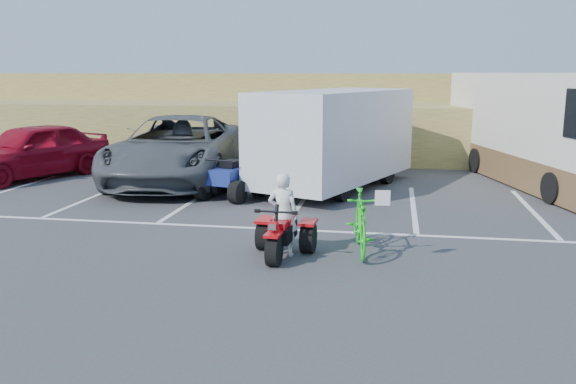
% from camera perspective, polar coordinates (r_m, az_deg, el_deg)
% --- Properties ---
extents(ground, '(100.00, 100.00, 0.00)m').
position_cam_1_polar(ground, '(10.21, -3.04, -6.88)').
color(ground, '#3D3D40').
rests_on(ground, ground).
extents(parking_stripes, '(28.00, 5.16, 0.01)m').
position_cam_1_polar(parking_stripes, '(13.95, 4.19, -1.95)').
color(parking_stripes, white).
rests_on(parking_stripes, ground).
extents(grass_embankment, '(40.00, 8.50, 3.10)m').
position_cam_1_polar(grass_embankment, '(25.09, 4.95, 7.14)').
color(grass_embankment, olive).
rests_on(grass_embankment, ground).
extents(red_trike_atv, '(1.14, 1.48, 0.92)m').
position_cam_1_polar(red_trike_atv, '(10.64, -0.65, -6.12)').
color(red_trike_atv, '#B80A0E').
rests_on(red_trike_atv, ground).
extents(rider, '(0.55, 0.38, 1.47)m').
position_cam_1_polar(rider, '(10.59, -0.47, -2.09)').
color(rider, white).
rests_on(rider, ground).
extents(green_dirt_bike, '(0.77, 1.90, 1.11)m').
position_cam_1_polar(green_dirt_bike, '(10.85, 6.79, -2.81)').
color(green_dirt_bike, '#14BF19').
rests_on(green_dirt_bike, ground).
extents(grey_pickup, '(3.85, 7.16, 1.91)m').
position_cam_1_polar(grey_pickup, '(18.05, -10.27, 3.96)').
color(grey_pickup, '#4A4E52').
rests_on(grey_pickup, ground).
extents(red_car, '(3.73, 5.27, 1.67)m').
position_cam_1_polar(red_car, '(19.96, -22.94, 3.58)').
color(red_car, maroon).
rests_on(red_car, ground).
extents(cargo_trailer, '(4.23, 6.18, 2.68)m').
position_cam_1_polar(cargo_trailer, '(16.71, 4.41, 5.25)').
color(cargo_trailer, silver).
rests_on(cargo_trailer, ground).
extents(rv_motorhome, '(4.34, 8.88, 3.10)m').
position_cam_1_polar(rv_motorhome, '(19.14, 22.25, 4.89)').
color(rv_motorhome, silver).
rests_on(rv_motorhome, ground).
extents(quad_atv_blue, '(1.64, 1.93, 1.08)m').
position_cam_1_polar(quad_atv_blue, '(15.64, -5.27, -0.54)').
color(quad_atv_blue, navy).
rests_on(quad_atv_blue, ground).
extents(quad_atv_green, '(1.46, 1.76, 1.02)m').
position_cam_1_polar(quad_atv_green, '(18.04, -0.16, 1.07)').
color(quad_atv_green, '#145A15').
rests_on(quad_atv_green, ground).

